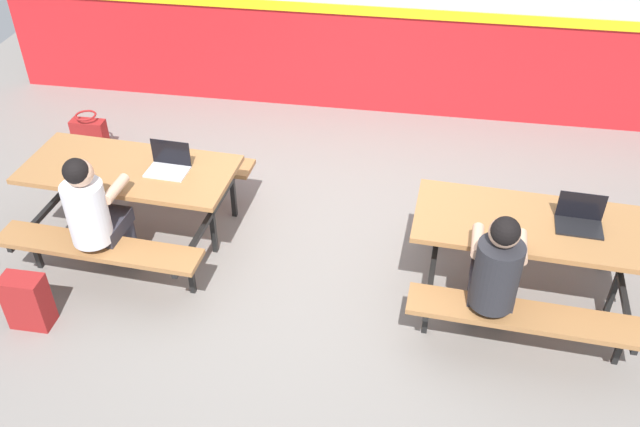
% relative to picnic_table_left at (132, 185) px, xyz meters
% --- Properties ---
extents(ground_plane, '(10.00, 10.00, 0.02)m').
position_rel_picnic_table_left_xyz_m(ground_plane, '(1.56, -0.03, -0.58)').
color(ground_plane, gray).
extents(picnic_table_left, '(1.72, 1.64, 0.74)m').
position_rel_picnic_table_left_xyz_m(picnic_table_left, '(0.00, 0.00, 0.00)').
color(picnic_table_left, '#9E6B3D').
rests_on(picnic_table_left, ground).
extents(picnic_table_right, '(1.72, 1.64, 0.74)m').
position_rel_picnic_table_left_xyz_m(picnic_table_right, '(3.12, -0.21, 0.00)').
color(picnic_table_right, '#9E6B3D').
rests_on(picnic_table_right, ground).
extents(student_nearer, '(0.38, 0.53, 1.21)m').
position_rel_picnic_table_left_xyz_m(student_nearer, '(-0.05, -0.55, 0.13)').
color(student_nearer, '#2D2D38').
rests_on(student_nearer, ground).
extents(student_further, '(0.38, 0.53, 1.21)m').
position_rel_picnic_table_left_xyz_m(student_further, '(2.83, -0.75, 0.13)').
color(student_further, '#2D2D38').
rests_on(student_further, ground).
extents(laptop_silver, '(0.33, 0.24, 0.22)m').
position_rel_picnic_table_left_xyz_m(laptop_silver, '(0.33, 0.02, 0.21)').
color(laptop_silver, silver).
rests_on(laptop_silver, picnic_table_left).
extents(laptop_dark, '(0.33, 0.24, 0.22)m').
position_rel_picnic_table_left_xyz_m(laptop_dark, '(3.42, -0.19, 0.21)').
color(laptop_dark, black).
rests_on(laptop_dark, picnic_table_right).
extents(backpack_dark, '(0.30, 0.22, 0.44)m').
position_rel_picnic_table_left_xyz_m(backpack_dark, '(-0.43, -1.05, -0.36)').
color(backpack_dark, maroon).
rests_on(backpack_dark, ground).
extents(tote_bag_bright, '(0.34, 0.21, 0.43)m').
position_rel_picnic_table_left_xyz_m(tote_bag_bright, '(-1.02, 1.28, -0.38)').
color(tote_bag_bright, maroon).
rests_on(tote_bag_bright, ground).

